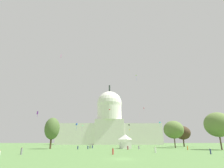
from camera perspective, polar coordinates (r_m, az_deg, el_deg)
The scene contains 32 objects.
ground_plane at distance 36.56m, azimuth 3.48°, elevation -22.55°, with size 800.00×800.00×0.00m, color #567F42.
capitol_building at distance 202.76m, azimuth -0.85°, elevation -12.58°, with size 110.53×27.99×65.93m.
event_tent at distance 88.71m, azimuth 4.19°, elevation -17.62°, with size 5.43×7.00×6.31m.
tree_east_far at distance 87.26m, azimuth 30.38°, elevation -10.98°, with size 13.67×13.25×14.74m.
tree_west_mid at distance 89.25m, azimuth -18.39°, elevation -13.21°, with size 7.63×7.92×13.70m.
tree_east_mid at distance 128.84m, azimuth 21.42°, elevation -14.16°, with size 12.68×12.33×12.77m.
tree_east_near at distance 104.20m, azimuth 18.86°, elevation -13.47°, with size 13.45×12.95×13.77m.
person_red_near_tree_east at distance 48.34m, azimuth 0.29°, elevation -20.51°, with size 0.38×0.38×1.62m.
person_navy_front_right at distance 85.13m, azimuth -7.62°, elevation -19.20°, with size 0.48×0.48×1.56m.
person_black_back_right at distance 90.74m, azimuth -6.97°, elevation -19.13°, with size 0.47×0.47×1.49m.
person_white_back_left at distance 57.36m, azimuth 13.51°, elevation -19.62°, with size 0.62×0.62×1.65m.
person_grey_near_tent at distance 53.04m, azimuth -26.69°, elevation -18.43°, with size 0.48×0.48×1.79m.
person_orange_lawn_far_right at distance 79.56m, azimuth 22.74°, elevation -18.11°, with size 0.45×0.45×1.68m.
person_navy_mid_right at distance 55.72m, azimuth 28.65°, elevation -18.16°, with size 0.35×0.35×1.52m.
person_maroon_front_left at distance 75.80m, azimuth 5.02°, elevation -19.45°, with size 0.61×0.61×1.61m.
person_navy_back_center at distance 81.66m, azimuth -10.73°, elevation -19.13°, with size 0.58×0.58×1.53m.
person_purple_deep_crowd at distance 80.83m, azimuth 8.48°, elevation -19.23°, with size 0.42×0.42×1.55m.
person_navy_lawn_far_left at distance 92.81m, azimuth -6.24°, elevation -19.10°, with size 0.67×0.67×1.60m.
kite_black_mid at distance 177.37m, azimuth 5.42°, elevation -12.74°, with size 1.33×1.29×2.89m.
kite_cyan_low at distance 149.40m, azimuth 14.85°, elevation -11.67°, with size 1.10×1.13×4.12m.
kite_green_low at distance 124.89m, azimuth -9.34°, elevation -13.19°, with size 1.37×1.03×2.88m.
kite_white_low at distance 134.64m, azimuth -0.06°, elevation -13.34°, with size 0.34×0.79×1.19m.
kite_red_mid at distance 158.22m, azimuth -0.73°, elevation -8.10°, with size 0.96×0.91×3.28m.
kite_blue_low at distance 101.37m, azimuth -11.12°, elevation -12.40°, with size 1.03×1.00×3.49m.
kite_pink_mid at distance 144.12m, azimuth 10.01°, elevation -7.53°, with size 0.85×0.82×3.73m.
kite_magenta_high at distance 89.99m, azimuth -15.80°, elevation 8.52°, with size 0.33×1.29×1.46m.
kite_violet_low at distance 94.14m, azimuth -22.48°, elevation -8.46°, with size 0.83×0.40×2.89m.
kite_turquoise_high at distance 172.72m, azimuth 2.74°, elevation -3.75°, with size 1.69×1.56×3.28m.
kite_gold_low at distance 115.80m, azimuth -19.19°, elevation -12.27°, with size 0.72×0.80×1.38m.
kite_orange_mid at distance 165.85m, azimuth 8.63°, elevation -9.44°, with size 1.09×1.14×3.20m.
kite_lime_high at distance 138.02m, azimuth 7.86°, elevation 2.49°, with size 1.64×1.76×3.71m.
kite_yellow_low at distance 146.15m, azimuth 5.54°, elevation -14.16°, with size 0.84×0.84×0.71m.
Camera 1 is at (-2.45, -36.34, 3.10)m, focal length 28.95 mm.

